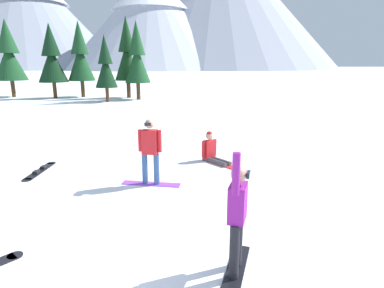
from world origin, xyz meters
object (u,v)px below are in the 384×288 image
(snowboarder_foreground, at_px, (237,217))
(pine_tree_tall, at_px, (80,56))
(pine_tree_young, at_px, (9,55))
(pine_tree_leaning, at_px, (106,66))
(pine_tree_slender, at_px, (52,58))
(pine_tree_twin, at_px, (127,54))
(loose_snowboard_near_left, at_px, (40,171))
(snowboarder_background, at_px, (213,151))
(snowboarder_midground, at_px, (150,151))
(pine_tree_short, at_px, (137,57))

(snowboarder_foreground, distance_m, pine_tree_tall, 30.07)
(pine_tree_tall, relative_size, pine_tree_young, 0.98)
(pine_tree_leaning, distance_m, pine_tree_slender, 6.61)
(pine_tree_tall, distance_m, pine_tree_twin, 4.73)
(pine_tree_leaning, bearing_deg, pine_tree_twin, 69.76)
(loose_snowboard_near_left, xyz_separation_m, pine_tree_twin, (-0.46, 22.11, 4.06))
(snowboarder_background, bearing_deg, pine_tree_leaning, 111.74)
(snowboarder_midground, height_order, loose_snowboard_near_left, snowboarder_midground)
(pine_tree_leaning, bearing_deg, pine_tree_tall, 126.24)
(pine_tree_slender, bearing_deg, snowboarder_background, -59.03)
(snowboarder_midground, distance_m, loose_snowboard_near_left, 3.77)
(snowboarder_foreground, bearing_deg, snowboarder_midground, 112.46)
(snowboarder_foreground, relative_size, loose_snowboard_near_left, 1.09)
(snowboarder_background, relative_size, pine_tree_short, 0.24)
(pine_tree_leaning, height_order, pine_tree_young, pine_tree_young)
(pine_tree_slender, xyz_separation_m, pine_tree_short, (8.07, -1.61, 0.04))
(pine_tree_tall, height_order, pine_tree_short, pine_tree_tall)
(snowboarder_background, distance_m, pine_tree_young, 28.58)
(loose_snowboard_near_left, distance_m, pine_tree_leaning, 18.87)
(pine_tree_young, xyz_separation_m, pine_tree_twin, (11.43, -1.15, 0.07))
(pine_tree_leaning, bearing_deg, pine_tree_short, 36.19)
(snowboarder_midground, height_order, pine_tree_leaning, pine_tree_leaning)
(pine_tree_leaning, height_order, pine_tree_twin, pine_tree_twin)
(snowboarder_foreground, bearing_deg, loose_snowboard_near_left, 134.65)
(snowboarder_foreground, relative_size, pine_tree_tall, 0.28)
(snowboarder_midground, xyz_separation_m, snowboarder_background, (1.88, 2.00, -0.59))
(pine_tree_slender, bearing_deg, pine_tree_leaning, -31.18)
(snowboarder_midground, height_order, pine_tree_short, pine_tree_short)
(snowboarder_foreground, distance_m, loose_snowboard_near_left, 7.22)
(snowboarder_midground, bearing_deg, snowboarder_background, 46.71)
(snowboarder_background, bearing_deg, loose_snowboard_near_left, -171.97)
(snowboarder_midground, bearing_deg, pine_tree_slender, 115.05)
(snowboarder_midground, distance_m, pine_tree_tall, 25.93)
(pine_tree_young, height_order, pine_tree_short, pine_tree_young)
(snowboarder_background, height_order, pine_tree_short, pine_tree_short)
(snowboarder_foreground, distance_m, snowboarder_midground, 4.17)
(pine_tree_leaning, distance_m, pine_tree_twin, 3.94)
(snowboarder_foreground, height_order, pine_tree_short, pine_tree_short)
(snowboarder_foreground, xyz_separation_m, loose_snowboard_near_left, (-5.03, 5.09, -0.92))
(snowboarder_background, xyz_separation_m, loose_snowboard_near_left, (-5.32, -0.75, -0.33))
(pine_tree_young, bearing_deg, snowboarder_midground, -57.97)
(pine_tree_slender, relative_size, pine_tree_twin, 0.91)
(snowboarder_background, relative_size, pine_tree_twin, 0.22)
(loose_snowboard_near_left, height_order, pine_tree_tall, pine_tree_tall)
(pine_tree_tall, bearing_deg, pine_tree_twin, -11.62)
(snowboarder_midground, height_order, snowboarder_background, snowboarder_midground)
(pine_tree_short, bearing_deg, pine_tree_slender, 168.69)
(pine_tree_short, bearing_deg, pine_tree_tall, 154.66)
(snowboarder_midground, distance_m, pine_tree_slender, 25.76)
(pine_tree_leaning, bearing_deg, loose_snowboard_near_left, -84.53)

